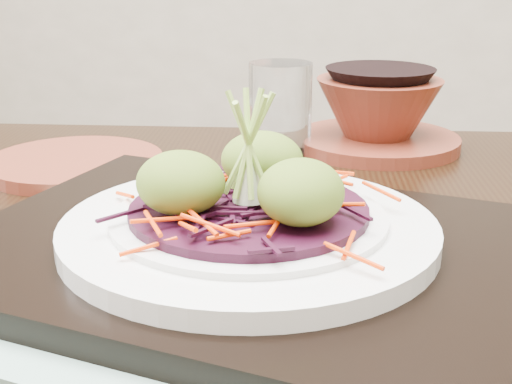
% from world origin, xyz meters
% --- Properties ---
extents(dining_table, '(1.21, 0.91, 0.69)m').
position_xyz_m(dining_table, '(0.06, -0.08, 0.60)').
color(dining_table, black).
rests_on(dining_table, ground).
extents(placemat, '(0.49, 0.41, 0.00)m').
position_xyz_m(placemat, '(0.06, -0.11, 0.69)').
color(placemat, '#81A792').
rests_on(placemat, dining_table).
extents(serving_tray, '(0.42, 0.34, 0.02)m').
position_xyz_m(serving_tray, '(0.06, -0.11, 0.70)').
color(serving_tray, black).
rests_on(serving_tray, placemat).
extents(white_plate, '(0.25, 0.25, 0.02)m').
position_xyz_m(white_plate, '(0.06, -0.11, 0.72)').
color(white_plate, silver).
rests_on(white_plate, serving_tray).
extents(cabbage_bed, '(0.15, 0.15, 0.01)m').
position_xyz_m(cabbage_bed, '(0.06, -0.11, 0.73)').
color(cabbage_bed, black).
rests_on(cabbage_bed, white_plate).
extents(carrot_julienne, '(0.19, 0.19, 0.01)m').
position_xyz_m(carrot_julienne, '(0.06, -0.11, 0.74)').
color(carrot_julienne, '#E63504').
rests_on(carrot_julienne, cabbage_bed).
extents(guacamole_scoops, '(0.13, 0.12, 0.04)m').
position_xyz_m(guacamole_scoops, '(0.06, -0.11, 0.75)').
color(guacamole_scoops, '#547222').
rests_on(guacamole_scoops, cabbage_bed).
extents(scallion_garnish, '(0.06, 0.06, 0.08)m').
position_xyz_m(scallion_garnish, '(0.06, -0.11, 0.77)').
color(scallion_garnish, '#8BAF46').
rests_on(scallion_garnish, cabbage_bed).
extents(terracotta_side_plate, '(0.19, 0.19, 0.01)m').
position_xyz_m(terracotta_side_plate, '(-0.16, 0.07, 0.69)').
color(terracotta_side_plate, maroon).
rests_on(terracotta_side_plate, dining_table).
extents(water_glass, '(0.09, 0.09, 0.09)m').
position_xyz_m(water_glass, '(0.02, 0.18, 0.73)').
color(water_glass, white).
rests_on(water_glass, dining_table).
extents(terracotta_bowl_set, '(0.22, 0.22, 0.07)m').
position_xyz_m(terracotta_bowl_set, '(0.12, 0.22, 0.72)').
color(terracotta_bowl_set, maroon).
rests_on(terracotta_bowl_set, dining_table).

